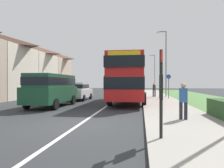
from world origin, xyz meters
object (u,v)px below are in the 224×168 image
object	(u,v)px
double_decker_bus	(129,77)
parked_van_dark_green	(52,88)
bus_stop_sign	(161,87)
pedestrian_at_stop	(183,99)
pedestrian_walking_away	(154,89)
street_lamp_far	(154,70)
street_lamp_mid	(165,60)
parked_car_white	(79,91)
cycle_route_sign	(169,85)

from	to	relation	value
double_decker_bus	parked_van_dark_green	xyz separation A→B (m)	(-5.15, -4.04, -0.80)
parked_van_dark_green	bus_stop_sign	xyz separation A→B (m)	(6.74, -7.80, 0.20)
double_decker_bus	pedestrian_at_stop	distance (m)	9.23
pedestrian_walking_away	street_lamp_far	world-z (taller)	street_lamp_far
double_decker_bus	street_lamp_mid	world-z (taller)	street_lamp_mid
pedestrian_walking_away	street_lamp_mid	size ratio (longest dim) A/B	0.22
parked_van_dark_green	pedestrian_walking_away	distance (m)	12.47
pedestrian_walking_away	street_lamp_far	bearing A→B (deg)	86.42
bus_stop_sign	street_lamp_mid	xyz separation A→B (m)	(2.12, 17.70, 2.75)
parked_van_dark_green	street_lamp_far	xyz separation A→B (m)	(8.88, 29.25, 2.93)
pedestrian_at_stop	parked_car_white	bearing A→B (deg)	127.35
pedestrian_at_stop	bus_stop_sign	distance (m)	3.41
parked_car_white	street_lamp_mid	bearing A→B (deg)	26.73
parked_car_white	cycle_route_sign	bearing A→B (deg)	11.88
parked_van_dark_green	street_lamp_far	distance (m)	30.71
double_decker_bus	parked_car_white	size ratio (longest dim) A/B	2.55
double_decker_bus	parked_van_dark_green	world-z (taller)	double_decker_bus
bus_stop_sign	pedestrian_walking_away	bearing A→B (deg)	87.01
double_decker_bus	parked_van_dark_green	bearing A→B (deg)	-141.87
parked_car_white	pedestrian_walking_away	distance (m)	8.63
pedestrian_walking_away	cycle_route_sign	world-z (taller)	cycle_route_sign
parked_van_dark_green	pedestrian_at_stop	bearing A→B (deg)	-30.36
street_lamp_far	bus_stop_sign	bearing A→B (deg)	-93.30
parked_car_white	bus_stop_sign	size ratio (longest dim) A/B	1.60
parked_van_dark_green	pedestrian_walking_away	world-z (taller)	parked_van_dark_green
pedestrian_walking_away	street_lamp_far	xyz separation A→B (m)	(1.22, 19.42, 3.29)
pedestrian_walking_away	street_lamp_far	size ratio (longest dim) A/B	0.22
pedestrian_walking_away	street_lamp_mid	world-z (taller)	street_lamp_mid
pedestrian_walking_away	street_lamp_mid	xyz separation A→B (m)	(1.20, 0.06, 3.31)
bus_stop_sign	cycle_route_sign	size ratio (longest dim) A/B	1.03
parked_car_white	pedestrian_at_stop	distance (m)	12.82
pedestrian_walking_away	bus_stop_sign	bearing A→B (deg)	-92.99
double_decker_bus	street_lamp_far	bearing A→B (deg)	81.59
double_decker_bus	pedestrian_walking_away	distance (m)	6.42
parked_van_dark_green	pedestrian_walking_away	bearing A→B (deg)	52.08
double_decker_bus	pedestrian_at_stop	world-z (taller)	double_decker_bus
street_lamp_mid	bus_stop_sign	bearing A→B (deg)	-96.84
parked_car_white	parked_van_dark_green	bearing A→B (deg)	-91.93
parked_van_dark_green	bus_stop_sign	world-z (taller)	bus_stop_sign
double_decker_bus	street_lamp_mid	xyz separation A→B (m)	(3.71, 5.85, 2.15)
parked_van_dark_green	double_decker_bus	bearing A→B (deg)	38.13
street_lamp_mid	street_lamp_far	distance (m)	19.35
pedestrian_at_stop	bus_stop_sign	bearing A→B (deg)	-111.33
pedestrian_at_stop	cycle_route_sign	world-z (taller)	cycle_route_sign
cycle_route_sign	street_lamp_mid	xyz separation A→B (m)	(-0.06, 2.53, 2.86)
double_decker_bus	pedestrian_walking_away	size ratio (longest dim) A/B	6.34
parked_car_white	double_decker_bus	bearing A→B (deg)	-16.62
double_decker_bus	bus_stop_sign	world-z (taller)	double_decker_bus
double_decker_bus	bus_stop_sign	xyz separation A→B (m)	(1.59, -11.84, -0.60)
street_lamp_mid	parked_car_white	bearing A→B (deg)	-153.27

